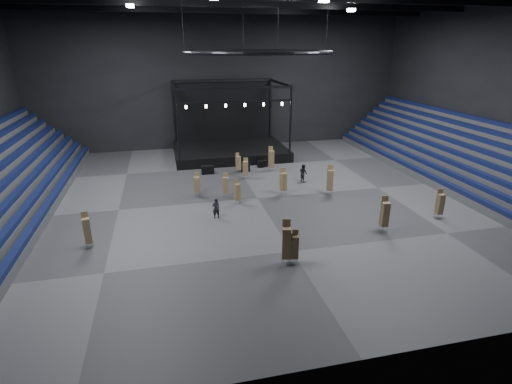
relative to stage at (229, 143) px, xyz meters
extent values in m
plane|color=#4A4A4D|center=(0.00, -16.24, -1.45)|extent=(50.00, 50.00, 0.00)
cube|color=black|center=(0.00, 4.76, 7.55)|extent=(50.00, 0.20, 18.00)
cube|color=black|center=(0.00, -37.24, 7.55)|extent=(50.00, 0.20, 18.00)
cube|color=black|center=(25.00, -16.24, 7.55)|extent=(0.20, 42.00, 18.00)
cube|color=#4A4A4D|center=(-21.40, -16.24, -1.08)|extent=(7.20, 40.00, 0.75)
cube|color=#0E183F|center=(-18.12, -16.24, -0.50)|extent=(0.59, 40.00, 0.40)
cube|color=#0E183F|center=(-19.02, -16.24, 0.25)|extent=(0.59, 40.00, 0.40)
cube|color=#0E183F|center=(-19.91, -16.24, 1.00)|extent=(0.59, 40.00, 0.40)
cube|color=#0E183F|center=(-20.82, -16.24, 1.75)|extent=(0.59, 40.00, 0.40)
cube|color=#4A4A4D|center=(21.40, -16.24, -1.08)|extent=(7.20, 40.00, 0.75)
cube|color=#0E183F|center=(18.12, -16.24, -0.50)|extent=(0.59, 40.00, 0.40)
cube|color=#4A4A4D|center=(21.85, -16.24, -0.70)|extent=(6.30, 40.00, 1.50)
cube|color=#0E183F|center=(19.02, -16.24, 0.25)|extent=(0.59, 40.00, 0.40)
cube|color=#4A4A4D|center=(22.30, -16.24, -0.33)|extent=(5.40, 40.00, 2.25)
cube|color=#0E183F|center=(19.91, -16.24, 1.00)|extent=(0.59, 40.00, 0.40)
cube|color=#4A4A4D|center=(22.75, -16.24, 0.05)|extent=(4.50, 40.00, 3.00)
cube|color=#0E183F|center=(20.82, -16.24, 1.75)|extent=(0.59, 40.00, 0.40)
cube|color=#4A4A4D|center=(23.20, -16.24, 0.42)|extent=(3.60, 40.00, 3.75)
cube|color=#0E183F|center=(21.71, -16.24, 2.50)|extent=(0.59, 40.00, 0.40)
cube|color=#4A4A4D|center=(23.65, -16.24, 0.80)|extent=(2.70, 40.00, 4.50)
cube|color=#0E183F|center=(22.61, -16.24, 3.25)|extent=(0.59, 40.00, 0.40)
cube|color=#4A4A4D|center=(24.10, -16.24, 1.17)|extent=(1.80, 40.00, 5.25)
cube|color=#0E183F|center=(23.52, -16.24, 4.00)|extent=(0.59, 40.00, 0.40)
cube|color=#4A4A4D|center=(24.55, -16.24, 1.55)|extent=(0.90, 40.00, 6.00)
cube|color=#0E183F|center=(24.41, -16.24, 4.75)|extent=(0.59, 40.00, 0.40)
cube|color=black|center=(0.00, -0.74, -0.85)|extent=(14.00, 10.00, 1.20)
cube|color=black|center=(0.00, 4.06, 3.75)|extent=(13.30, 0.30, 8.00)
cylinder|color=black|center=(-6.60, -5.34, 3.65)|extent=(0.24, 0.24, 7.80)
cylinder|color=black|center=(-6.60, 3.86, 3.65)|extent=(0.24, 0.24, 7.80)
cylinder|color=black|center=(6.60, -5.34, 3.65)|extent=(0.24, 0.24, 7.80)
cylinder|color=black|center=(6.60, 3.86, 3.65)|extent=(0.24, 0.24, 7.80)
cube|color=black|center=(0.00, -5.34, 7.55)|extent=(13.40, 0.25, 0.25)
cube|color=black|center=(0.00, 3.86, 7.55)|extent=(13.40, 0.25, 0.25)
cube|color=black|center=(0.00, -5.34, 6.05)|extent=(13.40, 0.20, 0.20)
cylinder|color=white|center=(-5.50, -5.34, 5.65)|extent=(0.24, 0.24, 0.35)
cylinder|color=white|center=(-3.30, -5.34, 5.65)|extent=(0.24, 0.24, 0.35)
cylinder|color=white|center=(-1.10, -5.34, 5.65)|extent=(0.24, 0.24, 0.35)
cylinder|color=white|center=(1.10, -5.34, 5.65)|extent=(0.24, 0.24, 0.35)
cylinder|color=white|center=(3.30, -5.34, 5.65)|extent=(0.24, 0.24, 0.35)
cylinder|color=white|center=(5.50, -5.34, 5.65)|extent=(0.24, 0.24, 0.35)
torus|color=black|center=(0.00, -16.24, 11.55)|extent=(12.30, 12.30, 0.30)
cylinder|color=black|center=(6.00, -16.24, 14.05)|extent=(0.04, 0.04, 5.00)
cylinder|color=black|center=(0.00, -10.24, 14.05)|extent=(0.04, 0.04, 5.00)
cylinder|color=black|center=(-6.00, -16.24, 14.05)|extent=(0.04, 0.04, 5.00)
cylinder|color=black|center=(0.00, -22.24, 14.05)|extent=(0.04, 0.04, 5.00)
cube|color=black|center=(0.00, -9.24, 15.75)|extent=(49.00, 0.35, 0.70)
cube|color=black|center=(0.00, -1.24, 15.75)|extent=(49.00, 0.35, 0.70)
cube|color=white|center=(-10.00, -12.24, 15.15)|extent=(0.60, 0.60, 0.25)
cube|color=white|center=(10.00, -12.24, 15.15)|extent=(0.60, 0.60, 0.25)
cube|color=white|center=(4.00, -20.24, 15.15)|extent=(0.60, 0.60, 0.25)
cube|color=black|center=(-3.68, -7.66, -1.00)|extent=(1.37, 0.70, 0.91)
cube|color=black|center=(0.47, -7.72, -1.04)|extent=(1.24, 0.64, 0.82)
cube|color=black|center=(2.89, -6.53, -1.07)|extent=(1.23, 0.82, 0.75)
cylinder|color=silver|center=(-0.12, -10.52, -1.24)|extent=(0.03, 0.03, 0.43)
cylinder|color=silver|center=(-0.12, -10.12, -1.24)|extent=(0.03, 0.03, 0.43)
cylinder|color=silver|center=(0.28, -10.52, -1.24)|extent=(0.03, 0.03, 0.43)
cylinder|color=silver|center=(0.28, -10.12, -1.24)|extent=(0.03, 0.03, 0.43)
cube|color=#9B7D55|center=(0.08, -10.32, -0.28)|extent=(0.66, 0.66, 1.49)
cube|color=#9B7D55|center=(0.16, -10.12, 0.42)|extent=(0.48, 0.23, 0.82)
cylinder|color=silver|center=(-0.59, -28.41, -1.26)|extent=(0.03, 0.03, 0.37)
cylinder|color=silver|center=(-0.59, -28.06, -1.26)|extent=(0.03, 0.03, 0.37)
cylinder|color=silver|center=(-0.24, -28.41, -1.26)|extent=(0.03, 0.03, 0.37)
cylinder|color=silver|center=(-0.24, -28.06, -1.26)|extent=(0.03, 0.03, 0.37)
cube|color=#9B7D55|center=(-0.42, -28.24, -0.39)|extent=(0.55, 0.55, 1.37)
cube|color=#9B7D55|center=(-0.37, -28.06, 0.25)|extent=(0.43, 0.17, 0.76)
cylinder|color=silver|center=(3.28, -8.45, -1.22)|extent=(0.03, 0.03, 0.45)
cylinder|color=silver|center=(3.28, -8.02, -1.22)|extent=(0.03, 0.03, 0.45)
cylinder|color=silver|center=(3.71, -8.45, -1.22)|extent=(0.03, 0.03, 0.45)
cylinder|color=silver|center=(3.71, -8.02, -1.22)|extent=(0.03, 0.03, 0.45)
cube|color=#9B7D55|center=(3.50, -8.24, -0.05)|extent=(0.58, 0.58, 1.91)
cube|color=#9B7D55|center=(3.48, -8.01, 0.86)|extent=(0.52, 0.10, 1.05)
cylinder|color=silver|center=(-0.48, -8.42, -1.26)|extent=(0.03, 0.03, 0.38)
cylinder|color=silver|center=(-0.48, -8.06, -1.26)|extent=(0.03, 0.03, 0.38)
cylinder|color=silver|center=(-0.12, -8.42, -1.26)|extent=(0.03, 0.03, 0.38)
cylinder|color=silver|center=(-0.12, -8.06, -1.26)|extent=(0.03, 0.03, 0.38)
cube|color=#9B7D55|center=(-0.30, -8.24, -0.29)|extent=(0.59, 0.59, 1.56)
cube|color=#9B7D55|center=(-0.37, -8.06, 0.44)|extent=(0.43, 0.21, 0.86)
cylinder|color=silver|center=(-5.64, -14.65, -1.25)|extent=(0.03, 0.03, 0.41)
cylinder|color=silver|center=(-5.64, -14.26, -1.25)|extent=(0.03, 0.03, 0.41)
cylinder|color=silver|center=(-5.25, -14.65, -1.25)|extent=(0.03, 0.03, 0.41)
cylinder|color=silver|center=(-5.25, -14.26, -1.25)|extent=(0.03, 0.03, 0.41)
cube|color=#9B7D55|center=(-5.45, -14.45, -0.28)|extent=(0.63, 0.63, 1.52)
cube|color=#9B7D55|center=(-5.38, -14.26, 0.43)|extent=(0.46, 0.22, 0.84)
cylinder|color=silver|center=(-14.08, -23.13, -1.25)|extent=(0.03, 0.03, 0.40)
cylinder|color=silver|center=(-14.08, -22.75, -1.25)|extent=(0.03, 0.03, 0.40)
cylinder|color=silver|center=(-13.70, -23.13, -1.25)|extent=(0.03, 0.03, 0.40)
cylinder|color=silver|center=(-13.70, -22.75, -1.25)|extent=(0.03, 0.03, 0.40)
cube|color=#9B7D55|center=(-13.89, -22.94, -0.12)|extent=(0.58, 0.58, 1.87)
cube|color=#9B7D55|center=(-13.94, -22.75, 0.77)|extent=(0.46, 0.16, 1.03)
cylinder|color=silver|center=(-2.26, -17.35, -1.26)|extent=(0.03, 0.03, 0.38)
cylinder|color=silver|center=(-2.26, -16.99, -1.26)|extent=(0.03, 0.03, 0.38)
cylinder|color=silver|center=(-1.90, -17.35, -1.26)|extent=(0.03, 0.03, 0.38)
cylinder|color=silver|center=(-1.90, -16.99, -1.26)|extent=(0.03, 0.03, 0.38)
cube|color=#9B7D55|center=(-2.08, -17.17, -0.31)|extent=(0.56, 0.56, 1.53)
cube|color=#9B7D55|center=(-2.13, -16.99, 0.41)|extent=(0.43, 0.17, 0.84)
cylinder|color=silver|center=(7.67, -25.47, -1.22)|extent=(0.03, 0.03, 0.45)
cylinder|color=silver|center=(7.67, -25.04, -1.22)|extent=(0.03, 0.03, 0.45)
cylinder|color=silver|center=(8.10, -25.47, -1.22)|extent=(0.03, 0.03, 0.45)
cylinder|color=silver|center=(8.10, -25.04, -1.22)|extent=(0.03, 0.03, 0.45)
cube|color=#9B7D55|center=(7.88, -25.25, -0.03)|extent=(0.57, 0.57, 1.93)
cube|color=#9B7D55|center=(7.90, -25.03, 0.88)|extent=(0.52, 0.10, 1.06)
cylinder|color=silver|center=(-1.13, -28.45, -1.22)|extent=(0.03, 0.03, 0.46)
cylinder|color=silver|center=(-1.13, -28.02, -1.22)|extent=(0.03, 0.03, 0.46)
cylinder|color=silver|center=(-0.70, -28.45, -1.22)|extent=(0.03, 0.03, 0.46)
cylinder|color=silver|center=(-0.70, -28.02, -1.22)|extent=(0.03, 0.03, 0.46)
cube|color=#9B7D55|center=(-0.92, -28.24, 0.08)|extent=(0.66, 0.66, 2.14)
cube|color=#9B7D55|center=(-0.87, -28.01, 1.10)|extent=(0.53, 0.18, 1.18)
cylinder|color=silver|center=(6.74, -17.06, -1.23)|extent=(0.03, 0.03, 0.45)
cylinder|color=silver|center=(6.74, -16.64, -1.23)|extent=(0.03, 0.03, 0.45)
cylinder|color=silver|center=(7.17, -17.06, -1.23)|extent=(0.03, 0.03, 0.45)
cylinder|color=silver|center=(7.17, -16.64, -1.23)|extent=(0.03, 0.03, 0.45)
cube|color=#9B7D55|center=(6.95, -16.85, 0.00)|extent=(0.66, 0.66, 2.00)
cube|color=#9B7D55|center=(7.01, -16.64, 0.95)|extent=(0.51, 0.20, 1.10)
cylinder|color=silver|center=(13.36, -24.33, -1.24)|extent=(0.03, 0.03, 0.42)
cylinder|color=silver|center=(13.36, -23.93, -1.24)|extent=(0.03, 0.03, 0.42)
cylinder|color=silver|center=(13.76, -24.33, -1.24)|extent=(0.03, 0.03, 0.42)
cylinder|color=silver|center=(13.76, -23.93, -1.24)|extent=(0.03, 0.03, 0.42)
cube|color=#9B7D55|center=(13.56, -24.13, -0.17)|extent=(0.51, 0.51, 1.72)
cube|color=#9B7D55|center=(13.56, -23.92, 0.64)|extent=(0.48, 0.07, 0.95)
cylinder|color=silver|center=(-0.47, -28.41, -1.27)|extent=(0.03, 0.03, 0.36)
cylinder|color=silver|center=(-0.47, -28.07, -1.27)|extent=(0.03, 0.03, 0.36)
cylinder|color=silver|center=(-0.13, -28.41, -1.27)|extent=(0.03, 0.03, 0.36)
cylinder|color=silver|center=(-0.13, -28.07, -1.27)|extent=(0.03, 0.03, 0.36)
cube|color=#9B7D55|center=(-0.30, -28.24, -0.29)|extent=(0.51, 0.51, 1.61)
cube|color=#9B7D55|center=(-0.26, -28.06, 0.47)|extent=(0.41, 0.14, 0.88)
cylinder|color=silver|center=(-3.05, -15.65, -1.24)|extent=(0.03, 0.03, 0.42)
cylinder|color=silver|center=(-3.05, -15.26, -1.24)|extent=(0.03, 0.03, 0.42)
cylinder|color=silver|center=(-2.66, -15.65, -1.24)|extent=(0.03, 0.03, 0.42)
cylinder|color=silver|center=(-2.66, -15.26, -1.24)|extent=(0.03, 0.03, 0.42)
cube|color=#9B7D55|center=(-2.85, -15.46, -0.23)|extent=(0.59, 0.59, 1.62)
cube|color=#9B7D55|center=(-2.81, -15.25, 0.53)|extent=(0.48, 0.16, 0.89)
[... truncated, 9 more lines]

